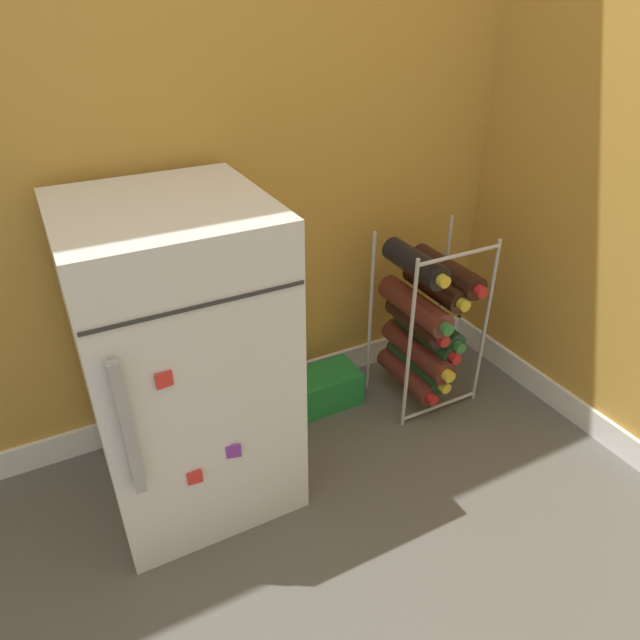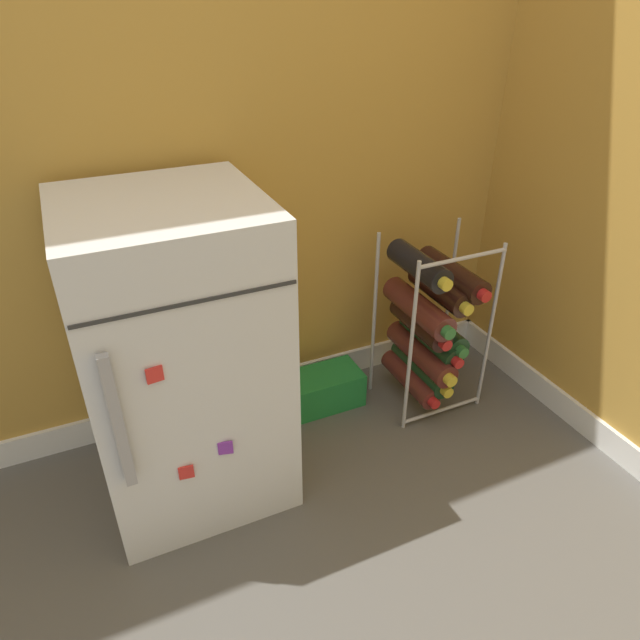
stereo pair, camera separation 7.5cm
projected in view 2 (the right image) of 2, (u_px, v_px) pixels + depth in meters
ground_plane at (304, 521)px, 1.54m from camera, size 14.00×14.00×0.00m
mini_fridge at (181, 356)px, 1.48m from camera, size 0.47×0.51×0.84m
wine_rack at (427, 324)px, 1.84m from camera, size 0.31×0.33×0.60m
soda_box at (322, 389)px, 1.94m from camera, size 0.27×0.14×0.12m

